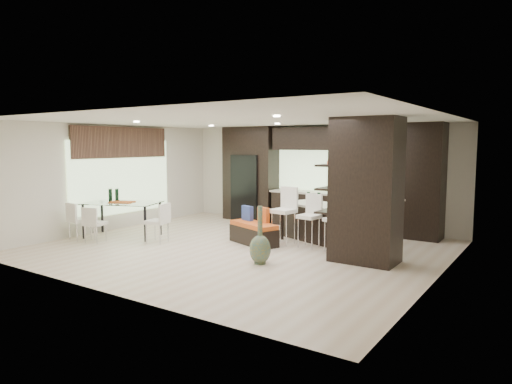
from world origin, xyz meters
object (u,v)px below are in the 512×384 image
Objects in this scene: floor_vase at (260,235)px; dining_table at (123,220)px; stool_left at (283,221)px; bench at (254,233)px; chair_near at (95,226)px; chair_far at (80,223)px; kitchen_island at (324,223)px; stool_right at (336,230)px; stool_mid at (309,226)px; chair_end at (157,224)px.

floor_vase is 4.10m from dining_table.
stool_left reaches higher than bench.
chair_far is (-0.54, -0.02, 0.03)m from chair_near.
dining_table is at bearing -149.93° from stool_left.
kitchen_island is 0.96m from stool_right.
chair_near is (-3.60, -2.20, -0.14)m from stool_left.
chair_far is (-3.59, -1.86, 0.16)m from bench.
stool_mid is at bearing -160.83° from stool_right.
chair_near is 0.93× the size of chair_far.
bench is (-1.17, -0.38, -0.22)m from stool_mid.
kitchen_island is 2.49× the size of chair_far.
stool_left is at bearing 106.23° from floor_vase.
stool_left is at bearing 0.24° from dining_table.
stool_mid is 0.62m from stool_right.
bench is (-1.78, -0.38, -0.21)m from stool_right.
stool_left reaches higher than chair_end.
chair_near is at bearing -124.22° from kitchen_island.
bench is (-1.17, -1.11, -0.18)m from kitchen_island.
stool_right is at bearing 29.26° from chair_far.
stool_left is 0.82× the size of bench.
stool_mid is 1.23× the size of chair_near.
kitchen_island reaches higher than chair_near.
kitchen_island is 4.75m from dining_table.
stool_mid is 1.71m from floor_vase.
stool_left reaches higher than chair_far.
bench is at bearing -138.72° from stool_left.
floor_vase is at bearing -94.68° from stool_right.
floor_vase is at bearing -86.49° from stool_mid.
chair_far is 1.88m from chair_end.
stool_mid reaches higher than dining_table.
chair_far is (-0.54, -0.78, -0.01)m from dining_table.
dining_table is 2.10× the size of chair_end.
stool_right is 5.82m from chair_far.
kitchen_island reaches higher than bench.
kitchen_island is 1.61× the size of bench.
stool_right is 0.84× the size of floor_vase.
floor_vase is 2.94m from chair_end.
floor_vase reaches higher than stool_mid.
dining_table is 0.77m from chair_near.
stool_left is 4.23m from chair_near.
dining_table is (-4.22, -1.46, -0.05)m from stool_mid.
kitchen_island is 1.86× the size of floor_vase.
stool_mid is at bearing 85.78° from floor_vase.
chair_far is at bearing -138.54° from stool_right.
floor_vase is at bearing -108.74° from chair_end.
chair_near is at bearing -140.20° from stool_left.
dining_table is at bearing -153.19° from stool_mid.
stool_mid is at bearing -69.28° from kitchen_island.
bench is at bearing 128.17° from floor_vase.
bench is 1.71m from floor_vase.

